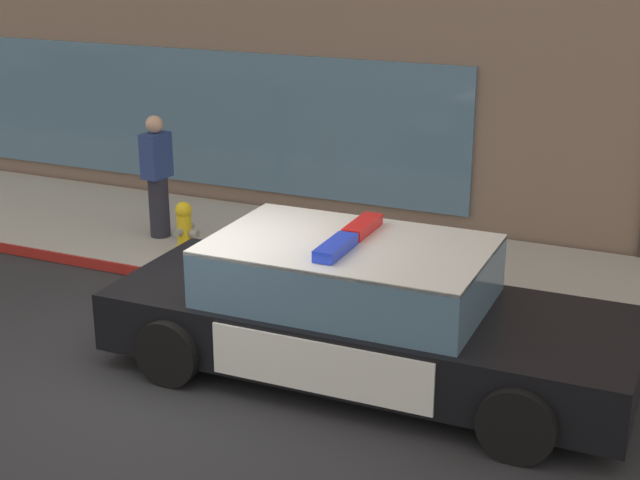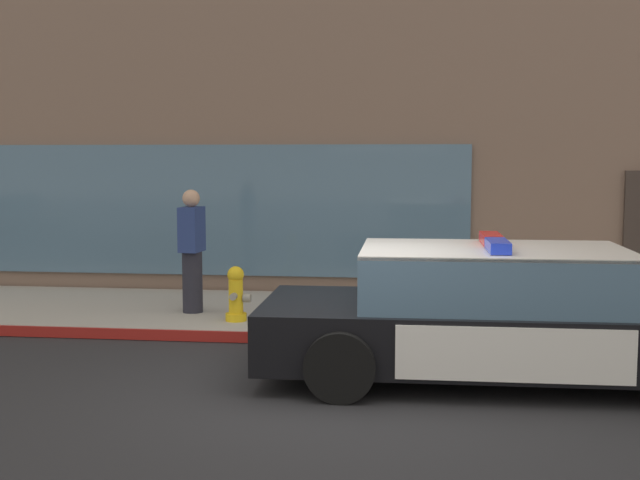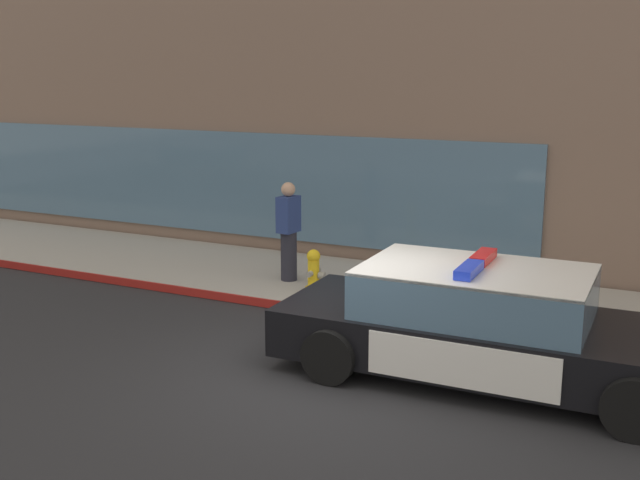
% 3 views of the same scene
% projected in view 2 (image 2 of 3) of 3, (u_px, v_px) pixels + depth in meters
% --- Properties ---
extents(ground, '(48.00, 48.00, 0.00)m').
position_uv_depth(ground, '(341.00, 392.00, 8.07)').
color(ground, '#262628').
extents(sidewalk, '(48.00, 3.02, 0.15)m').
position_uv_depth(sidewalk, '(365.00, 316.00, 11.47)').
color(sidewalk, '#A39E93').
rests_on(sidewalk, ground).
extents(curb_red_paint, '(28.80, 0.04, 0.14)m').
position_uv_depth(curb_red_paint, '(357.00, 340.00, 9.97)').
color(curb_red_paint, maroon).
rests_on(curb_red_paint, ground).
extents(storefront_building, '(23.27, 9.92, 9.65)m').
position_uv_depth(storefront_building, '(264.00, 40.00, 17.70)').
color(storefront_building, '#7A6051').
rests_on(storefront_building, ground).
extents(police_cruiser, '(5.21, 2.20, 1.49)m').
position_uv_depth(police_cruiser, '(507.00, 315.00, 8.43)').
color(police_cruiser, black).
rests_on(police_cruiser, ground).
extents(fire_hydrant, '(0.34, 0.39, 0.73)m').
position_uv_depth(fire_hydrant, '(236.00, 294.00, 10.76)').
color(fire_hydrant, gold).
rests_on(fire_hydrant, sidewalk).
extents(pedestrian_on_sidewalk, '(0.30, 0.42, 1.71)m').
position_uv_depth(pedestrian_on_sidewalk, '(192.00, 251.00, 11.30)').
color(pedestrian_on_sidewalk, '#23232D').
rests_on(pedestrian_on_sidewalk, sidewalk).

